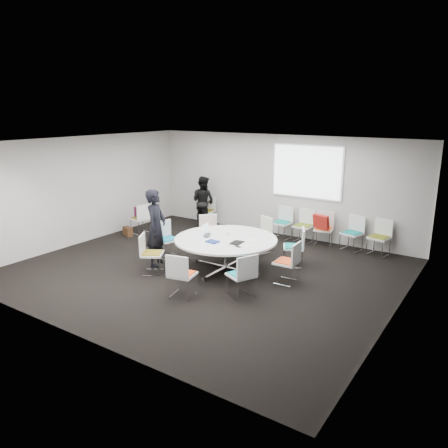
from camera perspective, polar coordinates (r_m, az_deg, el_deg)
The scene contains 31 objects.
room_shell at distance 9.33m, azimuth -1.91°, elevation 1.94°, with size 8.08×7.08×2.88m.
conference_table at distance 9.62m, azimuth 0.22°, elevation -2.93°, with size 2.25×2.25×0.73m.
projection_screen at distance 11.89m, azimuth 10.73°, elevation 6.71°, with size 1.90×0.03×1.35m, color white.
chair_ring_a at distance 9.09m, azimuth 8.20°, elevation -5.98°, with size 0.47×0.48×0.88m.
chair_ring_b at distance 10.07m, azimuth 9.09°, elevation -3.92°, with size 0.61×0.61×0.88m.
chair_ring_c at distance 10.92m, azimuth 4.77°, elevation -2.28°, with size 0.60×0.59×0.88m.
chair_ring_d at distance 11.07m, azimuth -1.86°, elevation -1.98°, with size 0.64×0.64×0.88m.
chair_ring_e at distance 10.59m, azimuth -7.35°, elevation -2.90°, with size 0.55×0.56×0.88m.
chair_ring_f at distance 9.62m, azimuth -9.39°, elevation -4.83°, with size 0.62×0.62×0.88m.
chair_ring_g at distance 8.39m, azimuth -5.47°, elevation -7.69°, with size 0.54×0.53×0.88m.
chair_ring_h at distance 8.34m, azimuth 2.31°, elevation -7.79°, with size 0.60×0.61×0.88m.
chair_back_a at distance 12.12m, azimuth 7.56°, elevation -0.62°, with size 0.49×0.48×0.88m.
chair_back_b at distance 11.87m, azimuth 10.30°, elevation -1.07°, with size 0.49×0.48×0.88m.
chair_back_c at distance 11.66m, azimuth 12.83°, elevation -1.48°, with size 0.54×0.53×0.88m.
chair_back_d at distance 11.47m, azimuth 16.33°, elevation -1.99°, with size 0.56×0.55×0.88m.
chair_back_e at distance 11.31m, azimuth 19.55°, elevation -2.51°, with size 0.54×0.53×0.88m.
chair_spare_left at distance 12.70m, azimuth -10.79°, elevation -0.04°, with size 0.54×0.55×0.88m.
chair_person_back at distance 13.39m, azimuth -2.30°, elevation 0.99°, with size 0.54×0.53×0.88m.
person_main at distance 9.94m, azimuth -8.86°, elevation -0.50°, with size 0.64×0.42×1.76m, color black.
person_back at distance 13.15m, azimuth -2.74°, elevation 2.94°, with size 0.75×0.58×1.54m, color black.
laptop at distance 9.75m, azimuth -1.97°, elevation -1.47°, with size 0.33×0.21×0.03m, color #333338.
laptop_lid at distance 9.83m, azimuth -2.46°, elevation -0.63°, with size 0.30×0.02×0.22m, color silver.
notebook_black at distance 9.23m, azimuth 1.71°, elevation -2.45°, with size 0.22×0.30×0.02m, color black.
tablet_folio at distance 9.29m, azimuth -1.51°, elevation -2.30°, with size 0.26×0.20×0.03m, color navy.
papers_right at distance 9.45m, azimuth 3.36°, elevation -2.10°, with size 0.30×0.21×0.00m, color white.
papers_front at distance 9.08m, azimuth 2.64°, elevation -2.80°, with size 0.30×0.21×0.00m, color white.
cup at distance 9.75m, azimuth 0.55°, elevation -1.27°, with size 0.08×0.08×0.09m, color white.
phone at distance 8.99m, azimuth 1.82°, elevation -2.96°, with size 0.14×0.07×0.01m, color black.
maroon_bag at distance 12.63m, azimuth -10.91°, elevation 1.49°, with size 0.40×0.14×0.28m, color #4F1531.
brown_bag at distance 12.62m, azimuth -12.45°, elevation -0.95°, with size 0.36×0.16×0.24m, color #402614.
red_jacket at distance 11.35m, azimuth 12.55°, elevation 0.30°, with size 0.44×0.10×0.35m, color #9E1A13.
Camera 1 is at (5.40, -7.38, 3.49)m, focal length 35.00 mm.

